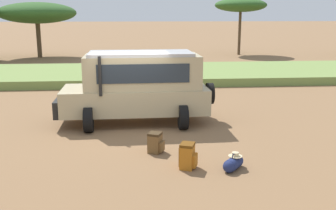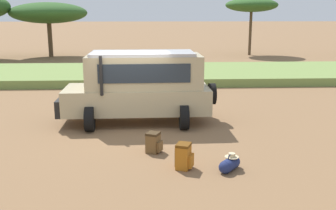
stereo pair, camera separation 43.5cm
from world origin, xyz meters
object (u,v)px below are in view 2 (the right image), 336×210
object	(u,v)px
safari_vehicle	(140,85)
backpack_cluster_center	(154,143)
acacia_tree_centre_back	(48,13)
acacia_tree_right_mid	(252,5)
duffel_bag_low_black_case	(230,164)
backpack_beside_front_wheel	(184,156)

from	to	relation	value
safari_vehicle	backpack_cluster_center	distance (m)	3.24
acacia_tree_centre_back	acacia_tree_right_mid	xyz separation A→B (m)	(17.46, 0.64, 0.66)
duffel_bag_low_black_case	acacia_tree_right_mid	world-z (taller)	acacia_tree_right_mid
duffel_bag_low_black_case	acacia_tree_centre_back	bearing A→B (deg)	111.94
backpack_beside_front_wheel	acacia_tree_right_mid	bearing A→B (deg)	72.44
safari_vehicle	acacia_tree_right_mid	world-z (taller)	acacia_tree_right_mid
safari_vehicle	acacia_tree_right_mid	size ratio (longest dim) A/B	1.08
duffel_bag_low_black_case	backpack_cluster_center	bearing A→B (deg)	142.90
backpack_cluster_center	acacia_tree_right_mid	bearing A→B (deg)	70.17
acacia_tree_centre_back	acacia_tree_right_mid	world-z (taller)	acacia_tree_right_mid
backpack_cluster_center	acacia_tree_centre_back	bearing A→B (deg)	109.32
duffel_bag_low_black_case	acacia_tree_centre_back	xyz separation A→B (m)	(-10.31, 25.59, 3.52)
backpack_cluster_center	duffel_bag_low_black_case	size ratio (longest dim) A/B	0.85
acacia_tree_centre_back	safari_vehicle	bearing A→B (deg)	-69.08
backpack_beside_front_wheel	duffel_bag_low_black_case	bearing A→B (deg)	-9.68
duffel_bag_low_black_case	acacia_tree_centre_back	world-z (taller)	acacia_tree_centre_back
safari_vehicle	backpack_beside_front_wheel	xyz separation A→B (m)	(1.13, -4.24, -0.99)
safari_vehicle	backpack_beside_front_wheel	world-z (taller)	safari_vehicle
backpack_cluster_center	acacia_tree_centre_back	distance (m)	25.88
safari_vehicle	backpack_cluster_center	size ratio (longest dim) A/B	9.64
acacia_tree_centre_back	backpack_beside_front_wheel	bearing A→B (deg)	-70.06
duffel_bag_low_black_case	acacia_tree_centre_back	distance (m)	27.81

